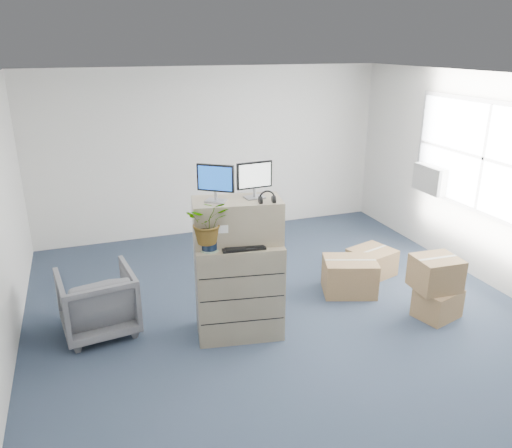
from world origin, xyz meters
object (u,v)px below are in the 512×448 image
object	(u,v)px
potted_plant	(208,227)
office_chair	(97,299)
monitor_right	(255,178)
filing_cabinet_lower	(239,288)
monitor_left	(215,181)
water_bottle	(243,230)
keyboard	(243,247)

from	to	relation	value
potted_plant	office_chair	xyz separation A→B (m)	(-1.16, 0.65, -0.95)
monitor_right	office_chair	size ratio (longest dim) A/B	0.49
filing_cabinet_lower	office_chair	size ratio (longest dim) A/B	1.34
monitor_left	monitor_right	xyz separation A→B (m)	(0.42, -0.02, -0.00)
filing_cabinet_lower	monitor_right	world-z (taller)	monitor_right
potted_plant	office_chair	bearing A→B (deg)	150.76
office_chair	monitor_right	bearing A→B (deg)	156.08
monitor_left	monitor_right	bearing A→B (deg)	32.80
filing_cabinet_lower	water_bottle	bearing A→B (deg)	36.91
monitor_right	potted_plant	xyz separation A→B (m)	(-0.55, -0.14, -0.43)
monitor_right	potted_plant	size ratio (longest dim) A/B	0.69
office_chair	monitor_left	bearing A→B (deg)	151.78
filing_cabinet_lower	keyboard	bearing A→B (deg)	-79.95
filing_cabinet_lower	potted_plant	bearing A→B (deg)	-154.93
keyboard	office_chair	size ratio (longest dim) A/B	0.56
filing_cabinet_lower	office_chair	xyz separation A→B (m)	(-1.51, 0.56, -0.14)
monitor_right	water_bottle	world-z (taller)	monitor_right
filing_cabinet_lower	water_bottle	distance (m)	0.68
monitor_left	monitor_right	size ratio (longest dim) A/B	0.99
filing_cabinet_lower	monitor_right	bearing A→B (deg)	22.22
water_bottle	office_chair	world-z (taller)	water_bottle
keyboard	office_chair	bearing A→B (deg)	160.71
monitor_left	potted_plant	xyz separation A→B (m)	(-0.13, -0.16, -0.44)
water_bottle	potted_plant	distance (m)	0.45
filing_cabinet_lower	keyboard	size ratio (longest dim) A/B	2.40
filing_cabinet_lower	office_chair	bearing A→B (deg)	169.54
monitor_left	office_chair	xyz separation A→B (m)	(-1.29, 0.49, -1.39)
filing_cabinet_lower	potted_plant	xyz separation A→B (m)	(-0.35, -0.10, 0.81)
keyboard	monitor_right	bearing A→B (deg)	52.83
keyboard	water_bottle	world-z (taller)	water_bottle
water_bottle	monitor_right	bearing A→B (deg)	5.29
monitor_right	keyboard	bearing A→B (deg)	-138.28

